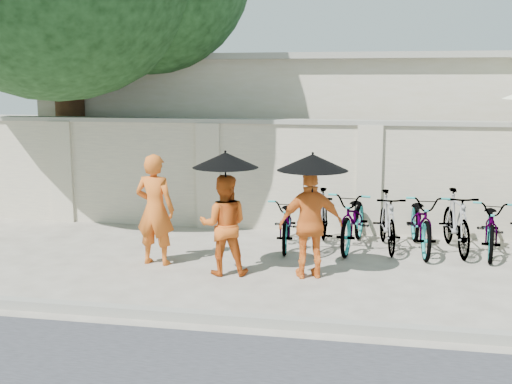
# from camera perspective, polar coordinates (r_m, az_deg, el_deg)

# --- Properties ---
(ground) EXTENTS (80.00, 80.00, 0.00)m
(ground) POSITION_cam_1_polar(r_m,az_deg,el_deg) (9.28, -3.09, -7.60)
(ground) COLOR #B0A895
(kerb) EXTENTS (40.00, 0.16, 0.12)m
(kerb) POSITION_cam_1_polar(r_m,az_deg,el_deg) (7.71, -6.20, -10.87)
(kerb) COLOR gray
(kerb) RESTS_ON ground
(compound_wall) EXTENTS (20.00, 0.30, 2.00)m
(compound_wall) POSITION_cam_1_polar(r_m,az_deg,el_deg) (11.98, 5.23, 1.26)
(compound_wall) COLOR beige
(compound_wall) RESTS_ON ground
(building_behind) EXTENTS (14.00, 6.00, 3.20)m
(building_behind) POSITION_cam_1_polar(r_m,az_deg,el_deg) (15.63, 10.34, 5.36)
(building_behind) COLOR beige
(building_behind) RESTS_ON ground
(monk_left) EXTENTS (0.66, 0.47, 1.70)m
(monk_left) POSITION_cam_1_polar(r_m,az_deg,el_deg) (9.87, -8.97, -1.55)
(monk_left) COLOR #D7601C
(monk_left) RESTS_ON ground
(monk_center) EXTENTS (0.80, 0.68, 1.46)m
(monk_center) POSITION_cam_1_polar(r_m,az_deg,el_deg) (9.27, -2.87, -2.93)
(monk_center) COLOR #D05818
(monk_center) RESTS_ON ground
(parasol_center) EXTENTS (0.94, 0.94, 0.96)m
(parasol_center) POSITION_cam_1_polar(r_m,az_deg,el_deg) (9.02, -2.74, 2.86)
(parasol_center) COLOR black
(parasol_center) RESTS_ON ground
(monk_right) EXTENTS (0.98, 0.64, 1.55)m
(monk_right) POSITION_cam_1_polar(r_m,az_deg,el_deg) (9.12, 4.90, -2.89)
(monk_right) COLOR orange
(monk_right) RESTS_ON ground
(parasol_right) EXTENTS (0.99, 0.99, 0.91)m
(parasol_right) POSITION_cam_1_polar(r_m,az_deg,el_deg) (8.88, 5.06, 2.65)
(parasol_right) COLOR black
(parasol_right) RESTS_ON ground
(bike_0) EXTENTS (0.74, 1.73, 0.88)m
(bike_0) POSITION_cam_1_polar(r_m,az_deg,el_deg) (10.84, 2.81, -2.62)
(bike_0) COLOR #918CA9
(bike_0) RESTS_ON ground
(bike_1) EXTENTS (0.53, 1.65, 0.98)m
(bike_1) POSITION_cam_1_polar(r_m,az_deg,el_deg) (10.82, 5.75, -2.42)
(bike_1) COLOR #918CA9
(bike_1) RESTS_ON ground
(bike_2) EXTENTS (0.91, 1.99, 1.01)m
(bike_2) POSITION_cam_1_polar(r_m,az_deg,el_deg) (10.86, 8.69, -2.36)
(bike_2) COLOR #918CA9
(bike_2) RESTS_ON ground
(bike_3) EXTENTS (0.66, 1.66, 0.97)m
(bike_3) POSITION_cam_1_polar(r_m,az_deg,el_deg) (10.87, 11.60, -2.55)
(bike_3) COLOR #918CA9
(bike_3) RESTS_ON ground
(bike_4) EXTENTS (0.83, 1.96, 1.01)m
(bike_4) POSITION_cam_1_polar(r_m,az_deg,el_deg) (10.89, 14.51, -2.54)
(bike_4) COLOR #918CA9
(bike_4) RESTS_ON ground
(bike_5) EXTENTS (0.70, 1.74, 1.02)m
(bike_5) POSITION_cam_1_polar(r_m,az_deg,el_deg) (11.00, 17.37, -2.52)
(bike_5) COLOR #918CA9
(bike_5) RESTS_ON ground
(bike_6) EXTENTS (0.87, 1.87, 0.95)m
(bike_6) POSITION_cam_1_polar(r_m,az_deg,el_deg) (11.04, 20.23, -2.83)
(bike_6) COLOR #918CA9
(bike_6) RESTS_ON ground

